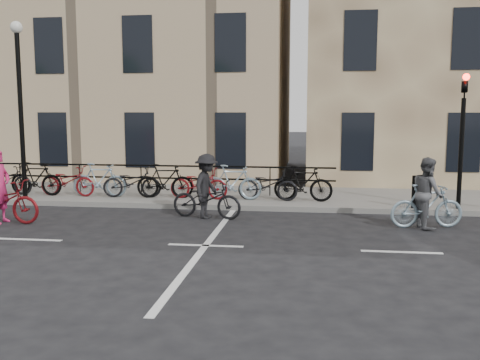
# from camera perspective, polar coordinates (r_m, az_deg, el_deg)

# --- Properties ---
(ground) EXTENTS (120.00, 120.00, 0.00)m
(ground) POSITION_cam_1_polar(r_m,az_deg,el_deg) (11.33, -3.69, -7.01)
(ground) COLOR black
(ground) RESTS_ON ground
(sidewalk) EXTENTS (46.00, 4.00, 0.15)m
(sidewalk) POSITION_cam_1_polar(r_m,az_deg,el_deg) (18.06, -12.47, -1.49)
(sidewalk) COLOR slate
(sidewalk) RESTS_ON ground
(building_east) EXTENTS (14.00, 10.00, 12.00)m
(building_east) POSITION_cam_1_polar(r_m,az_deg,el_deg) (24.95, 24.22, 14.47)
(building_east) COLOR #8F7556
(building_east) RESTS_ON sidewalk
(building_west) EXTENTS (20.00, 10.00, 10.00)m
(building_west) POSITION_cam_1_polar(r_m,az_deg,el_deg) (26.35, -17.95, 12.16)
(building_west) COLOR tan
(building_west) RESTS_ON sidewalk
(traffic_light) EXTENTS (0.18, 0.30, 3.90)m
(traffic_light) POSITION_cam_1_polar(r_m,az_deg,el_deg) (15.63, 22.66, 5.51)
(traffic_light) COLOR black
(traffic_light) RESTS_ON sidewalk
(lamp_post) EXTENTS (0.36, 0.36, 5.28)m
(lamp_post) POSITION_cam_1_polar(r_m,az_deg,el_deg) (17.47, -22.46, 9.07)
(lamp_post) COLOR black
(lamp_post) RESTS_ON sidewalk
(bollard_east) EXTENTS (0.14, 0.14, 0.90)m
(bollard_east) POSITION_cam_1_polar(r_m,az_deg,el_deg) (15.43, 18.09, -1.21)
(bollard_east) COLOR black
(bollard_east) RESTS_ON sidewalk
(parked_bikes) EXTENTS (11.45, 1.23, 1.05)m
(parked_bikes) POSITION_cam_1_polar(r_m,az_deg,el_deg) (16.70, -9.84, -0.16)
(parked_bikes) COLOR black
(parked_bikes) RESTS_ON sidewalk
(cyclist_pink) EXTENTS (2.12, 0.83, 1.86)m
(cyclist_pink) POSITION_cam_1_polar(r_m,az_deg,el_deg) (14.72, -24.19, -1.73)
(cyclist_pink) COLOR maroon
(cyclist_pink) RESTS_ON ground
(cyclist_grey) EXTENTS (1.84, 0.94, 1.72)m
(cyclist_grey) POSITION_cam_1_polar(r_m,az_deg,el_deg) (13.62, 19.33, -1.98)
(cyclist_grey) COLOR #859FAF
(cyclist_grey) RESTS_ON ground
(cyclist_dark) EXTENTS (2.01, 1.20, 1.70)m
(cyclist_dark) POSITION_cam_1_polar(r_m,az_deg,el_deg) (14.06, -3.59, -1.39)
(cyclist_dark) COLOR black
(cyclist_dark) RESTS_ON ground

